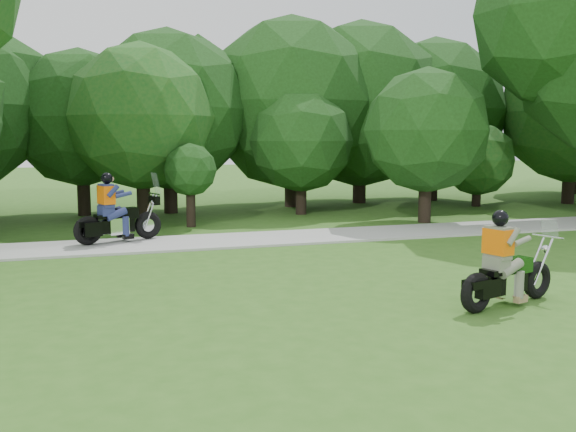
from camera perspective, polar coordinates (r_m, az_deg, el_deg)
ground at (r=10.05m, az=14.30°, el=-9.00°), size 100.00×100.00×0.00m
walkway at (r=17.19m, az=0.13°, el=-1.92°), size 60.00×2.20×0.06m
tree_line at (r=23.55m, az=-4.08°, el=9.35°), size 40.69×12.16×7.54m
chopper_motorcycle at (r=10.94m, az=18.67°, el=-4.66°), size 2.19×1.01×1.59m
touring_motorcycle at (r=16.72m, az=-15.30°, el=-0.10°), size 2.26×1.26×1.78m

